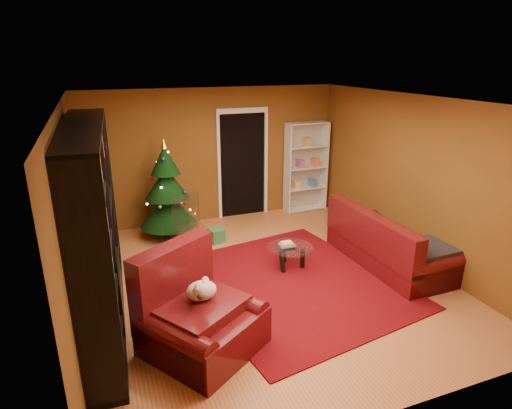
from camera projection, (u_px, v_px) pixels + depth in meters
name	position (u px, v px, depth m)	size (l,w,h in m)	color
floor	(266.00, 281.00, 6.36)	(5.00, 5.50, 0.05)	#AA6134
ceiling	(267.00, 98.00, 5.50)	(5.00, 5.50, 0.05)	silver
wall_back	(213.00, 156.00, 8.38)	(5.00, 0.05, 2.60)	brown
wall_left	(70.00, 220.00, 5.08)	(0.05, 5.50, 2.60)	brown
wall_right	(414.00, 179.00, 6.78)	(0.05, 5.50, 2.60)	brown
doorway	(243.00, 166.00, 8.62)	(1.06, 0.60, 2.16)	black
rug	(292.00, 283.00, 6.25)	(2.72, 3.17, 0.02)	#63070D
media_unit	(93.00, 229.00, 5.03)	(0.49, 3.18, 2.43)	black
christmas_tree	(167.00, 190.00, 7.62)	(1.02, 1.02, 1.81)	black
gift_box_green	(216.00, 235.00, 7.61)	(0.25, 0.25, 0.25)	#296F3F
gift_box_red	(179.00, 233.00, 7.75)	(0.23, 0.23, 0.23)	#993016
white_bookshelf	(306.00, 167.00, 8.97)	(0.89, 0.32, 1.92)	white
armchair	(203.00, 312.00, 4.70)	(1.21, 1.21, 0.94)	#480B0F
dog	(201.00, 291.00, 4.69)	(0.40, 0.30, 0.31)	beige
sofa	(390.00, 237.00, 6.70)	(2.12, 0.95, 0.91)	#480B0F
coffee_table	(290.00, 257.00, 6.64)	(0.71, 0.71, 0.44)	gray
acrylic_chair	(191.00, 229.00, 7.06)	(0.46, 0.50, 0.89)	#66605B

